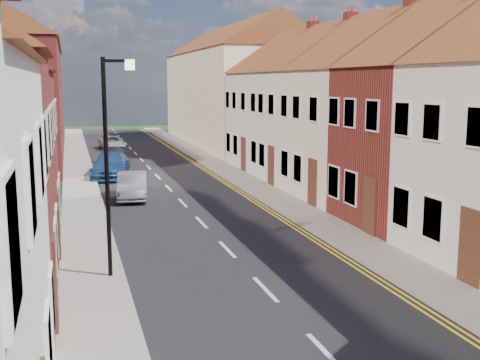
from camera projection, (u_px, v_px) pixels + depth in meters
road at (183, 203)px, 27.38m from camera, size 7.00×90.00×0.02m
pavement_left at (83, 207)px, 26.18m from camera, size 1.80×90.00×0.12m
pavement_right at (274, 197)px, 28.56m from camera, size 1.80×90.00×0.12m
cottage_r_cream_mid at (452, 108)px, 22.99m from camera, size 8.30×5.20×9.00m
cottage_r_pink at (382, 103)px, 28.12m from camera, size 8.30×6.00×9.00m
cottage_r_white_far at (333, 100)px, 33.24m from camera, size 8.30×5.20×9.00m
cottage_r_cream_far at (298, 98)px, 38.37m from camera, size 8.30×6.00×9.00m
block_right_far at (234, 84)px, 52.77m from camera, size 8.30×24.20×10.50m
block_left_far at (2, 84)px, 43.00m from camera, size 8.30×24.20×10.50m
lamppost at (110, 154)px, 16.28m from camera, size 0.88×0.15×6.00m
car_mid at (132, 186)px, 28.36m from camera, size 1.75×3.95×1.26m
car_far at (111, 165)px, 34.69m from camera, size 2.74×5.14×1.42m
car_distant at (112, 143)px, 49.26m from camera, size 2.04×3.97×1.07m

